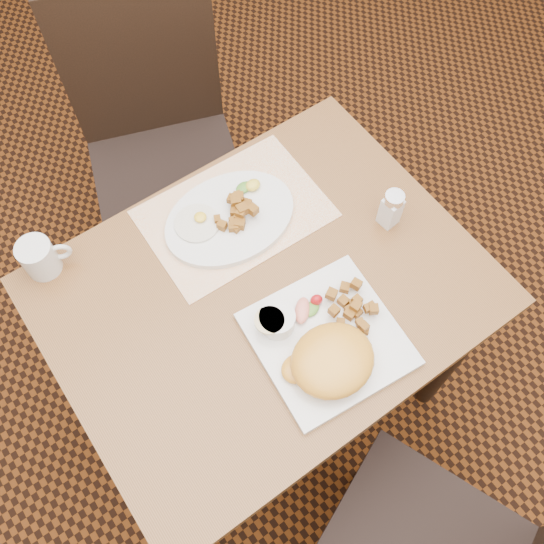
{
  "coord_description": "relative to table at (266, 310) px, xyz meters",
  "views": [
    {
      "loc": [
        -0.31,
        -0.46,
        1.9
      ],
      "look_at": [
        0.01,
        -0.0,
        0.82
      ],
      "focal_mm": 40.0,
      "sensor_mm": 36.0,
      "label": 1
    }
  ],
  "objects": [
    {
      "name": "home_fries_sq",
      "position": [
        0.11,
        -0.15,
        0.14
      ],
      "size": [
        0.1,
        0.12,
        0.04
      ],
      "color": "#965C18",
      "rests_on": "plate_square"
    },
    {
      "name": "fried_egg",
      "position": [
        -0.03,
        0.21,
        0.13
      ],
      "size": [
        0.1,
        0.1,
        0.02
      ],
      "color": "white",
      "rests_on": "plate_oval"
    },
    {
      "name": "chair_far",
      "position": [
        0.09,
        0.66,
        -0.1
      ],
      "size": [
        0.54,
        0.54,
        0.97
      ],
      "rotation": [
        0.0,
        0.0,
        2.81
      ],
      "color": "black",
      "rests_on": "ground"
    },
    {
      "name": "placemat",
      "position": [
        0.05,
        0.2,
        0.11
      ],
      "size": [
        0.41,
        0.29,
        0.0
      ],
      "primitive_type": "cube",
      "rotation": [
        0.0,
        0.0,
        -0.02
      ],
      "color": "white",
      "rests_on": "table"
    },
    {
      "name": "plate_square",
      "position": [
        0.04,
        -0.17,
        0.12
      ],
      "size": [
        0.31,
        0.31,
        0.02
      ],
      "primitive_type": "cube",
      "rotation": [
        0.0,
        0.0,
        -0.1
      ],
      "color": "silver",
      "rests_on": "table"
    },
    {
      "name": "salt_shaker",
      "position": [
        0.32,
        -0.02,
        0.16
      ],
      "size": [
        0.05,
        0.05,
        0.1
      ],
      "color": "white",
      "rests_on": "table"
    },
    {
      "name": "ramekin",
      "position": [
        -0.03,
        -0.08,
        0.15
      ],
      "size": [
        0.08,
        0.07,
        0.04
      ],
      "color": "silver",
      "rests_on": "plate_square"
    },
    {
      "name": "table",
      "position": [
        0.0,
        0.0,
        0.0
      ],
      "size": [
        0.9,
        0.7,
        0.75
      ],
      "color": "brown",
      "rests_on": "ground"
    },
    {
      "name": "coffee_mug",
      "position": [
        -0.36,
        0.32,
        0.15
      ],
      "size": [
        0.11,
        0.07,
        0.08
      ],
      "color": "silver",
      "rests_on": "table"
    },
    {
      "name": "garnish_ov",
      "position": [
        0.11,
        0.22,
        0.14
      ],
      "size": [
        0.06,
        0.04,
        0.02
      ],
      "color": "#387223",
      "rests_on": "plate_oval"
    },
    {
      "name": "hollandaise_mound",
      "position": [
        0.0,
        -0.22,
        0.15
      ],
      "size": [
        0.18,
        0.15,
        0.06
      ],
      "color": "gold",
      "rests_on": "plate_square"
    },
    {
      "name": "garnish_sq",
      "position": [
        0.04,
        -0.09,
        0.14
      ],
      "size": [
        0.08,
        0.06,
        0.03
      ],
      "color": "#387223",
      "rests_on": "plate_square"
    },
    {
      "name": "ground",
      "position": [
        0.0,
        0.0,
        -0.64
      ],
      "size": [
        8.0,
        8.0,
        0.0
      ],
      "primitive_type": "plane",
      "color": "black",
      "rests_on": "ground"
    },
    {
      "name": "home_fries_ov",
      "position": [
        0.05,
        0.18,
        0.14
      ],
      "size": [
        0.1,
        0.08,
        0.04
      ],
      "color": "#965C18",
      "rests_on": "plate_oval"
    },
    {
      "name": "plate_oval",
      "position": [
        0.03,
        0.19,
        0.12
      ],
      "size": [
        0.31,
        0.24,
        0.02
      ],
      "primitive_type": null,
      "rotation": [
        0.0,
        0.0,
        -0.05
      ],
      "color": "silver",
      "rests_on": "placemat"
    }
  ]
}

